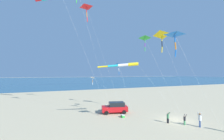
{
  "coord_description": "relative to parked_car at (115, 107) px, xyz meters",
  "views": [
    {
      "loc": [
        16.24,
        -16.73,
        6.69
      ],
      "look_at": [
        -6.24,
        -7.37,
        7.31
      ],
      "focal_mm": 23.77,
      "sensor_mm": 36.0,
      "label": 1
    }
  ],
  "objects": [
    {
      "name": "kite_delta_striped_overhead",
      "position": [
        -9.15,
        -1.44,
        4.84
      ],
      "size": [
        14.77,
        4.68,
        6.12
      ],
      "color": "white",
      "rests_on": "ground_plane"
    },
    {
      "name": "kite_delta_rainbow_low_near",
      "position": [
        6.25,
        1.73,
        10.62
      ],
      "size": [
        2.02,
        6.41,
        11.93
      ],
      "color": "green",
      "rests_on": "ground_plane"
    },
    {
      "name": "person_bystander_far",
      "position": [
        7.45,
        4.55,
        -0.13
      ],
      "size": [
        0.53,
        0.46,
        1.52
      ],
      "color": "#232328",
      "rests_on": "ground_plane"
    },
    {
      "name": "kite_windsock_long_streamer_left",
      "position": [
        4.72,
        -0.72,
        6.97
      ],
      "size": [
        5.42,
        10.39,
        8.33
      ],
      "color": "yellow",
      "rests_on": "ground_plane"
    },
    {
      "name": "kite_delta_teal_far_right",
      "position": [
        10.96,
        2.34,
        10.05
      ],
      "size": [
        2.79,
        6.21,
        11.32
      ],
      "color": "blue",
      "rests_on": "ground_plane"
    },
    {
      "name": "person_child_green_jacket",
      "position": [
        8.86,
        6.04,
        -0.21
      ],
      "size": [
        0.34,
        0.43,
        1.37
      ],
      "color": "#3D7F51",
      "rests_on": "ground_plane"
    },
    {
      "name": "parked_car",
      "position": [
        0.0,
        0.0,
        0.0
      ],
      "size": [
        2.91,
        4.63,
        1.85
      ],
      "color": "red",
      "rests_on": "ground_plane"
    },
    {
      "name": "kite_delta_checkered_midright",
      "position": [
        4.11,
        6.55,
        12.05
      ],
      "size": [
        7.22,
        2.06,
        13.65
      ],
      "color": "yellow",
      "rests_on": "ground_plane"
    },
    {
      "name": "person_adult_flyer",
      "position": [
        10.18,
        7.14,
        0.1
      ],
      "size": [
        0.65,
        0.7,
        1.94
      ],
      "color": "#335199",
      "rests_on": "ground_plane"
    },
    {
      "name": "cooler_box",
      "position": [
        2.79,
        0.04,
        -0.74
      ],
      "size": [
        0.62,
        0.42,
        0.42
      ],
      "color": "green",
      "rests_on": "ground_plane"
    },
    {
      "name": "ocean_water_strip",
      "position": [
        -158.01,
        6.48,
        -0.95
      ],
      "size": [
        240.0,
        600.0,
        0.01
      ],
      "primitive_type": "cube",
      "color": "#285B7A",
      "rests_on": "ground_plane"
    },
    {
      "name": "kite_delta_magenta_far_left",
      "position": [
        0.56,
        0.51,
        7.28
      ],
      "size": [
        3.08,
        1.9,
        8.55
      ],
      "color": "blue",
      "rests_on": "ground_plane"
    },
    {
      "name": "ground_plane",
      "position": [
        6.99,
        6.48,
        -0.95
      ],
      "size": [
        600.0,
        600.0,
        0.0
      ],
      "primitive_type": "plane",
      "color": "#C6B58C"
    },
    {
      "name": "kite_delta_red_high_left",
      "position": [
        -6.16,
        -3.63,
        19.27
      ],
      "size": [
        5.3,
        7.14,
        20.67
      ],
      "color": "red",
      "rests_on": "ground_plane"
    }
  ]
}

